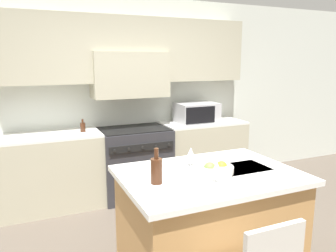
{
  "coord_description": "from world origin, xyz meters",
  "views": [
    {
      "loc": [
        -1.3,
        -2.19,
        1.83
      ],
      "look_at": [
        0.03,
        0.85,
        1.17
      ],
      "focal_mm": 35.0,
      "sensor_mm": 36.0,
      "label": 1
    }
  ],
  "objects_px": {
    "range_stove": "(135,162)",
    "oil_bottle_on_counter": "(83,127)",
    "wine_bottle": "(157,170)",
    "fruit_bowl": "(215,169)",
    "microwave": "(197,113)",
    "wine_glass_near": "(217,168)",
    "wine_glass_far": "(191,154)"
  },
  "relations": [
    {
      "from": "wine_bottle",
      "to": "wine_glass_near",
      "type": "height_order",
      "value": "wine_bottle"
    },
    {
      "from": "range_stove",
      "to": "wine_glass_far",
      "type": "height_order",
      "value": "wine_glass_far"
    },
    {
      "from": "range_stove",
      "to": "fruit_bowl",
      "type": "bearing_deg",
      "value": -87.11
    },
    {
      "from": "wine_bottle",
      "to": "fruit_bowl",
      "type": "height_order",
      "value": "wine_bottle"
    },
    {
      "from": "oil_bottle_on_counter",
      "to": "range_stove",
      "type": "bearing_deg",
      "value": -1.9
    },
    {
      "from": "wine_bottle",
      "to": "wine_glass_near",
      "type": "relative_size",
      "value": 1.63
    },
    {
      "from": "wine_glass_near",
      "to": "range_stove",
      "type": "bearing_deg",
      "value": 89.53
    },
    {
      "from": "range_stove",
      "to": "wine_bottle",
      "type": "distance_m",
      "value": 2.08
    },
    {
      "from": "microwave",
      "to": "oil_bottle_on_counter",
      "type": "bearing_deg",
      "value": 179.88
    },
    {
      "from": "range_stove",
      "to": "wine_glass_near",
      "type": "height_order",
      "value": "wine_glass_near"
    },
    {
      "from": "range_stove",
      "to": "oil_bottle_on_counter",
      "type": "bearing_deg",
      "value": 178.1
    },
    {
      "from": "wine_bottle",
      "to": "range_stove",
      "type": "bearing_deg",
      "value": 77.29
    },
    {
      "from": "wine_glass_near",
      "to": "oil_bottle_on_counter",
      "type": "xyz_separation_m",
      "value": [
        -0.65,
        2.14,
        -0.02
      ]
    },
    {
      "from": "wine_glass_far",
      "to": "fruit_bowl",
      "type": "height_order",
      "value": "wine_glass_far"
    },
    {
      "from": "range_stove",
      "to": "wine_glass_near",
      "type": "relative_size",
      "value": 5.58
    },
    {
      "from": "wine_glass_far",
      "to": "fruit_bowl",
      "type": "relative_size",
      "value": 0.57
    },
    {
      "from": "wine_bottle",
      "to": "wine_glass_far",
      "type": "xyz_separation_m",
      "value": [
        0.43,
        0.27,
        0.01
      ]
    },
    {
      "from": "wine_glass_near",
      "to": "fruit_bowl",
      "type": "xyz_separation_m",
      "value": [
        0.11,
        0.2,
        -0.08
      ]
    },
    {
      "from": "wine_glass_near",
      "to": "wine_glass_far",
      "type": "height_order",
      "value": "same"
    },
    {
      "from": "wine_bottle",
      "to": "fruit_bowl",
      "type": "xyz_separation_m",
      "value": [
        0.54,
        0.03,
        -0.07
      ]
    },
    {
      "from": "wine_glass_near",
      "to": "wine_glass_far",
      "type": "relative_size",
      "value": 1.0
    },
    {
      "from": "microwave",
      "to": "fruit_bowl",
      "type": "bearing_deg",
      "value": -114.17
    },
    {
      "from": "range_stove",
      "to": "wine_bottle",
      "type": "xyz_separation_m",
      "value": [
        -0.44,
        -1.95,
        0.55
      ]
    },
    {
      "from": "wine_bottle",
      "to": "wine_glass_far",
      "type": "relative_size",
      "value": 1.63
    },
    {
      "from": "wine_bottle",
      "to": "wine_glass_near",
      "type": "bearing_deg",
      "value": -21.27
    },
    {
      "from": "range_stove",
      "to": "microwave",
      "type": "xyz_separation_m",
      "value": [
        0.97,
        0.02,
        0.62
      ]
    },
    {
      "from": "fruit_bowl",
      "to": "microwave",
      "type": "bearing_deg",
      "value": 65.83
    },
    {
      "from": "microwave",
      "to": "wine_bottle",
      "type": "bearing_deg",
      "value": -125.52
    },
    {
      "from": "wine_bottle",
      "to": "oil_bottle_on_counter",
      "type": "height_order",
      "value": "wine_bottle"
    },
    {
      "from": "fruit_bowl",
      "to": "oil_bottle_on_counter",
      "type": "distance_m",
      "value": 2.09
    },
    {
      "from": "microwave",
      "to": "wine_bottle",
      "type": "height_order",
      "value": "microwave"
    },
    {
      "from": "microwave",
      "to": "fruit_bowl",
      "type": "height_order",
      "value": "microwave"
    }
  ]
}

